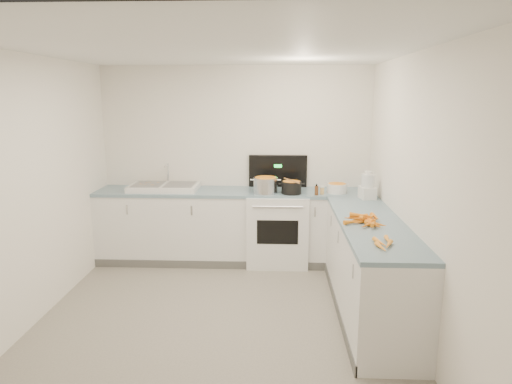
{
  "coord_description": "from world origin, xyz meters",
  "views": [
    {
      "loc": [
        0.52,
        -3.95,
        2.12
      ],
      "look_at": [
        0.3,
        1.1,
        1.05
      ],
      "focal_mm": 32.0,
      "sensor_mm": 36.0,
      "label": 1
    }
  ],
  "objects_px": {
    "black_pot": "(291,188)",
    "food_processor": "(368,187)",
    "sink": "(164,187)",
    "steel_pot": "(266,186)",
    "spice_jar": "(322,191)",
    "extract_bottle": "(316,191)",
    "mixing_bowl": "(337,188)",
    "stove": "(277,227)"
  },
  "relations": [
    {
      "from": "black_pot",
      "to": "extract_bottle",
      "type": "distance_m",
      "value": 0.31
    },
    {
      "from": "stove",
      "to": "spice_jar",
      "type": "distance_m",
      "value": 0.76
    },
    {
      "from": "black_pot",
      "to": "mixing_bowl",
      "type": "height_order",
      "value": "black_pot"
    },
    {
      "from": "sink",
      "to": "spice_jar",
      "type": "height_order",
      "value": "sink"
    },
    {
      "from": "extract_bottle",
      "to": "mixing_bowl",
      "type": "bearing_deg",
      "value": 29.75
    },
    {
      "from": "mixing_bowl",
      "to": "food_processor",
      "type": "distance_m",
      "value": 0.45
    },
    {
      "from": "sink",
      "to": "mixing_bowl",
      "type": "distance_m",
      "value": 2.18
    },
    {
      "from": "black_pot",
      "to": "mixing_bowl",
      "type": "distance_m",
      "value": 0.57
    },
    {
      "from": "steel_pot",
      "to": "food_processor",
      "type": "xyz_separation_m",
      "value": [
        1.19,
        -0.25,
        0.05
      ]
    },
    {
      "from": "mixing_bowl",
      "to": "extract_bottle",
      "type": "bearing_deg",
      "value": -150.25
    },
    {
      "from": "steel_pot",
      "to": "extract_bottle",
      "type": "bearing_deg",
      "value": -8.01
    },
    {
      "from": "stove",
      "to": "mixing_bowl",
      "type": "bearing_deg",
      "value": -5.16
    },
    {
      "from": "mixing_bowl",
      "to": "extract_bottle",
      "type": "distance_m",
      "value": 0.31
    },
    {
      "from": "black_pot",
      "to": "extract_bottle",
      "type": "xyz_separation_m",
      "value": [
        0.3,
        -0.07,
        -0.01
      ]
    },
    {
      "from": "mixing_bowl",
      "to": "steel_pot",
      "type": "bearing_deg",
      "value": -175.8
    },
    {
      "from": "mixing_bowl",
      "to": "spice_jar",
      "type": "bearing_deg",
      "value": -153.38
    },
    {
      "from": "black_pot",
      "to": "food_processor",
      "type": "xyz_separation_m",
      "value": [
        0.88,
        -0.24,
        0.07
      ]
    },
    {
      "from": "extract_bottle",
      "to": "spice_jar",
      "type": "xyz_separation_m",
      "value": [
        0.07,
        0.06,
        -0.01
      ]
    },
    {
      "from": "extract_bottle",
      "to": "spice_jar",
      "type": "distance_m",
      "value": 0.09
    },
    {
      "from": "sink",
      "to": "extract_bottle",
      "type": "distance_m",
      "value": 1.93
    },
    {
      "from": "sink",
      "to": "black_pot",
      "type": "relative_size",
      "value": 3.54
    },
    {
      "from": "spice_jar",
      "to": "food_processor",
      "type": "distance_m",
      "value": 0.56
    },
    {
      "from": "steel_pot",
      "to": "food_processor",
      "type": "relative_size",
      "value": 0.91
    },
    {
      "from": "sink",
      "to": "steel_pot",
      "type": "xyz_separation_m",
      "value": [
        1.3,
        -0.15,
        0.05
      ]
    },
    {
      "from": "sink",
      "to": "extract_bottle",
      "type": "relative_size",
      "value": 7.63
    },
    {
      "from": "steel_pot",
      "to": "black_pot",
      "type": "distance_m",
      "value": 0.32
    },
    {
      "from": "stove",
      "to": "black_pot",
      "type": "relative_size",
      "value": 5.6
    },
    {
      "from": "stove",
      "to": "sink",
      "type": "relative_size",
      "value": 1.58
    },
    {
      "from": "spice_jar",
      "to": "black_pot",
      "type": "bearing_deg",
      "value": 177.44
    },
    {
      "from": "mixing_bowl",
      "to": "extract_bottle",
      "type": "relative_size",
      "value": 2.21
    },
    {
      "from": "black_pot",
      "to": "mixing_bowl",
      "type": "bearing_deg",
      "value": 7.95
    },
    {
      "from": "black_pot",
      "to": "extract_bottle",
      "type": "height_order",
      "value": "black_pot"
    },
    {
      "from": "stove",
      "to": "mixing_bowl",
      "type": "height_order",
      "value": "stove"
    },
    {
      "from": "stove",
      "to": "extract_bottle",
      "type": "bearing_deg",
      "value": -25.03
    },
    {
      "from": "steel_pot",
      "to": "mixing_bowl",
      "type": "distance_m",
      "value": 0.89
    },
    {
      "from": "black_pot",
      "to": "spice_jar",
      "type": "xyz_separation_m",
      "value": [
        0.37,
        -0.02,
        -0.02
      ]
    },
    {
      "from": "steel_pot",
      "to": "food_processor",
      "type": "distance_m",
      "value": 1.22
    },
    {
      "from": "sink",
      "to": "stove",
      "type": "bearing_deg",
      "value": -0.62
    },
    {
      "from": "mixing_bowl",
      "to": "extract_bottle",
      "type": "height_order",
      "value": "mixing_bowl"
    },
    {
      "from": "stove",
      "to": "black_pot",
      "type": "xyz_separation_m",
      "value": [
        0.17,
        -0.15,
        0.53
      ]
    },
    {
      "from": "sink",
      "to": "food_processor",
      "type": "xyz_separation_m",
      "value": [
        2.49,
        -0.4,
        0.1
      ]
    },
    {
      "from": "steel_pot",
      "to": "extract_bottle",
      "type": "relative_size",
      "value": 2.62
    }
  ]
}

